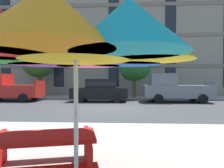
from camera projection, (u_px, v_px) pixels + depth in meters
The scene contains 10 objects.
ground_plane at pixel (107, 108), 11.62m from camera, with size 120.00×120.00×0.00m, color #38383A.
sidewalk_far at pixel (113, 97), 18.41m from camera, with size 56.00×3.60×0.12m, color gray.
apartment_building at pixel (116, 46), 26.47m from camera, with size 41.29×12.08×12.80m.
pickup_red at pixel (7, 88), 15.77m from camera, with size 5.10×2.12×2.20m.
sedan_black at pixel (100, 90), 15.35m from camera, with size 4.40×1.98×1.78m.
pickup_gray at pixel (174, 89), 15.02m from camera, with size 5.10×2.12×2.20m.
street_tree_left at pixel (38, 62), 19.15m from camera, with size 3.20×3.20×5.17m.
street_tree_middle at pixel (135, 66), 18.05m from camera, with size 2.82×2.95×4.56m.
patio_umbrella at pixel (76, 40), 2.58m from camera, with size 3.08×3.08×2.55m.
picnic_table at pixel (40, 152), 3.22m from camera, with size 2.10×1.89×0.77m.
Camera 1 is at (0.97, -11.56, 1.68)m, focal length 31.20 mm.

